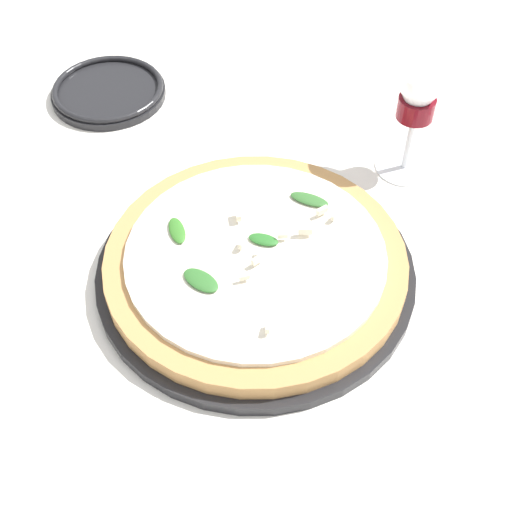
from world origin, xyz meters
TOP-DOWN VIEW (x-y plane):
  - ground_plane at (0.00, 0.00)m, footprint 6.00×6.00m
  - pizza_arugula_main at (0.02, -0.00)m, footprint 0.33×0.33m
  - wine_glass at (0.08, -0.24)m, footprint 0.08×0.08m
  - side_plate_white at (0.38, 0.02)m, footprint 0.15×0.15m

SIDE VIEW (x-z plane):
  - ground_plane at x=0.00m, z-range 0.00..0.00m
  - side_plate_white at x=0.38m, z-range 0.00..0.02m
  - pizza_arugula_main at x=0.02m, z-range -0.01..0.04m
  - wine_glass at x=0.08m, z-range 0.03..0.17m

